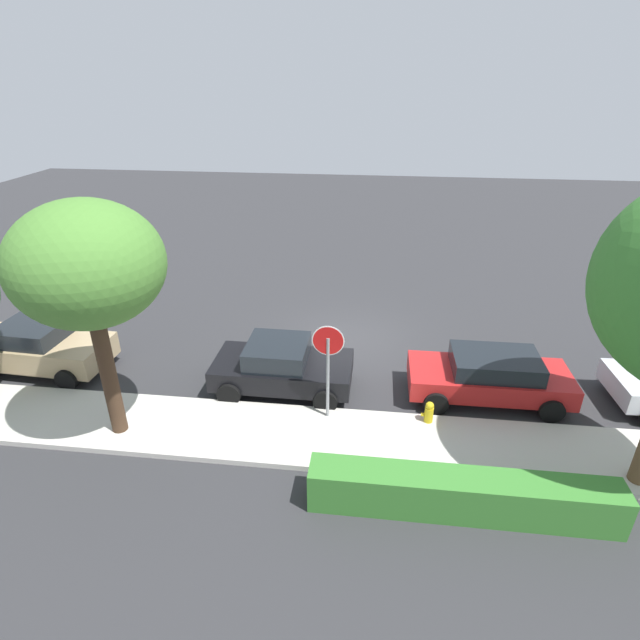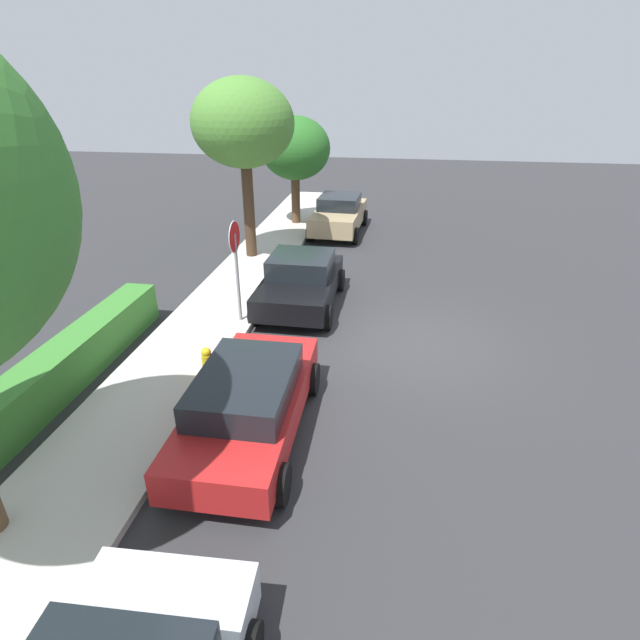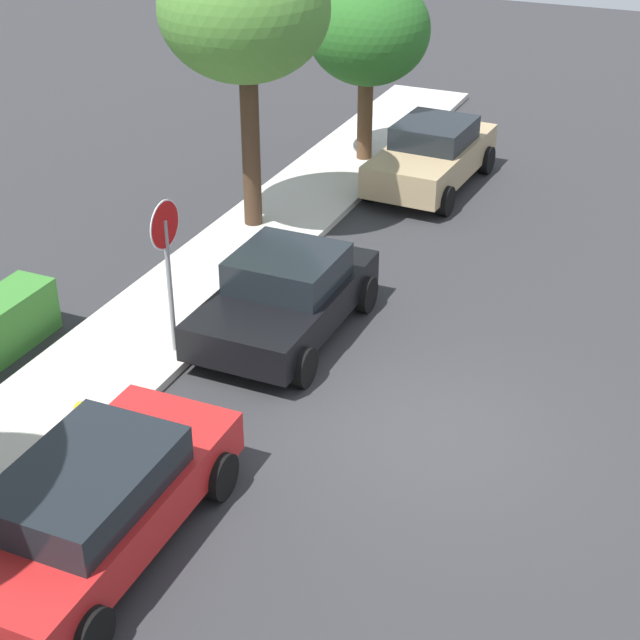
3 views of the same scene
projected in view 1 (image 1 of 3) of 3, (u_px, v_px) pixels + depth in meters
ground_plane at (349, 338)px, 16.78m from camera, size 60.00×60.00×0.00m
sidewalk_curb at (335, 438)px, 12.09m from camera, size 32.00×2.25×0.14m
stop_sign at (328, 357)px, 12.02m from camera, size 0.78×0.08×2.71m
parked_car_black at (282, 366)px, 13.84m from camera, size 3.82×2.11×1.43m
parked_car_red at (490, 376)px, 13.40m from camera, size 4.26×1.98×1.36m
parked_car_tan at (39, 347)px, 14.74m from camera, size 4.17×2.13×1.49m
street_tree_mid_block at (88, 266)px, 10.40m from camera, size 3.21×3.21×5.80m
fire_hydrant at (429, 414)px, 12.48m from camera, size 0.30×0.22×0.72m
front_yard_hedge at (462, 495)px, 9.95m from camera, size 6.15×0.76×0.92m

